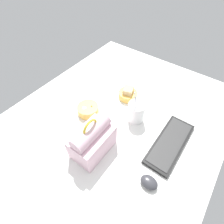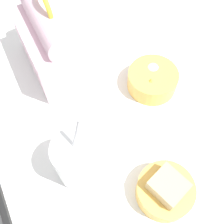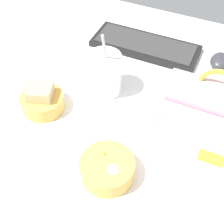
% 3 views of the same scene
% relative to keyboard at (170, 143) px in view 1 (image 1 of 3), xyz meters
% --- Properties ---
extents(desk_surface, '(1.40, 1.10, 0.02)m').
position_rel_keyboard_xyz_m(desk_surface, '(0.04, -0.31, -0.02)').
color(desk_surface, white).
rests_on(desk_surface, ground).
extents(keyboard, '(0.34, 0.13, 0.02)m').
position_rel_keyboard_xyz_m(keyboard, '(0.00, 0.00, 0.00)').
color(keyboard, black).
rests_on(keyboard, desk_surface).
extents(lunch_bag, '(0.20, 0.14, 0.22)m').
position_rel_keyboard_xyz_m(lunch_bag, '(0.25, -0.29, 0.07)').
color(lunch_bag, beige).
rests_on(lunch_bag, desk_surface).
extents(soup_cup, '(0.09, 0.09, 0.20)m').
position_rel_keyboard_xyz_m(soup_cup, '(-0.04, -0.22, 0.05)').
color(soup_cup, white).
rests_on(soup_cup, desk_surface).
extents(bento_bowl_sandwich, '(0.11, 0.11, 0.07)m').
position_rel_keyboard_xyz_m(bento_bowl_sandwich, '(-0.16, -0.35, 0.02)').
color(bento_bowl_sandwich, '#EAB24C').
rests_on(bento_bowl_sandwich, desk_surface).
extents(bento_bowl_snacks, '(0.12, 0.12, 0.06)m').
position_rel_keyboard_xyz_m(bento_bowl_snacks, '(0.08, -0.47, 0.02)').
color(bento_bowl_snacks, '#EAB24C').
rests_on(bento_bowl_snacks, desk_surface).
extents(computer_mouse, '(0.06, 0.08, 0.04)m').
position_rel_keyboard_xyz_m(computer_mouse, '(0.23, 0.01, 0.01)').
color(computer_mouse, '#333338').
rests_on(computer_mouse, desk_surface).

